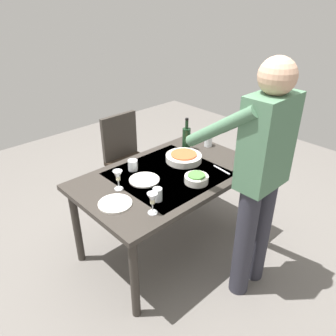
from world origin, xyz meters
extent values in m
plane|color=#66605B|center=(0.00, 0.00, 0.00)|extent=(6.00, 6.00, 0.00)
cube|color=#332D28|center=(0.00, 0.00, 0.70)|extent=(1.44, 0.88, 0.04)
cube|color=#C6AD89|center=(0.00, 0.00, 0.72)|extent=(0.79, 0.75, 0.00)
cylinder|color=#332D28|center=(-0.65, -0.37, 0.34)|extent=(0.06, 0.06, 0.68)
cylinder|color=#332D28|center=(0.65, -0.37, 0.34)|extent=(0.06, 0.06, 0.68)
cylinder|color=#332D28|center=(-0.65, 0.37, 0.34)|extent=(0.06, 0.06, 0.68)
cylinder|color=#332D28|center=(0.65, 0.37, 0.34)|extent=(0.06, 0.06, 0.68)
cube|color=black|center=(-0.20, -0.74, 0.45)|extent=(0.40, 0.40, 0.04)
cube|color=#332D28|center=(-0.20, -0.92, 0.70)|extent=(0.40, 0.04, 0.45)
cylinder|color=#332D28|center=(-0.37, -0.91, 0.23)|extent=(0.04, 0.04, 0.43)
cylinder|color=#332D28|center=(-0.03, -0.91, 0.23)|extent=(0.04, 0.04, 0.43)
cylinder|color=#332D28|center=(-0.37, -0.57, 0.23)|extent=(0.04, 0.04, 0.43)
cylinder|color=#332D28|center=(-0.03, -0.57, 0.23)|extent=(0.04, 0.04, 0.43)
cylinder|color=#2D2D38|center=(-0.05, 0.72, 0.44)|extent=(0.14, 0.14, 0.88)
cylinder|color=#2D2D38|center=(-0.25, 0.72, 0.44)|extent=(0.14, 0.14, 0.88)
cube|color=#4C7556|center=(-0.15, 0.72, 1.18)|extent=(0.36, 0.20, 0.60)
sphere|color=tan|center=(-0.15, 0.72, 1.58)|extent=(0.22, 0.22, 0.22)
cylinder|color=#4C7556|center=(0.02, 0.48, 1.25)|extent=(0.08, 0.52, 0.40)
cylinder|color=#4C7556|center=(-0.32, 0.48, 1.25)|extent=(0.08, 0.52, 0.40)
cylinder|color=black|center=(-0.42, -0.21, 0.82)|extent=(0.07, 0.07, 0.20)
cylinder|color=black|center=(-0.42, -0.21, 0.96)|extent=(0.03, 0.03, 0.08)
cylinder|color=black|center=(-0.42, -0.21, 1.01)|extent=(0.03, 0.03, 0.02)
cylinder|color=white|center=(0.43, 0.31, 0.73)|extent=(0.06, 0.06, 0.01)
cylinder|color=white|center=(0.43, 0.31, 0.76)|extent=(0.01, 0.01, 0.07)
cone|color=white|center=(0.43, 0.31, 0.84)|extent=(0.07, 0.07, 0.07)
cylinder|color=beige|center=(0.43, 0.31, 0.81)|extent=(0.03, 0.03, 0.03)
cylinder|color=white|center=(0.41, -0.08, 0.73)|extent=(0.06, 0.06, 0.01)
cylinder|color=white|center=(0.41, -0.08, 0.76)|extent=(0.01, 0.01, 0.07)
cone|color=white|center=(0.41, -0.08, 0.84)|extent=(0.07, 0.07, 0.07)
cylinder|color=beige|center=(0.41, -0.08, 0.81)|extent=(0.03, 0.03, 0.03)
cylinder|color=silver|center=(0.31, 0.22, 0.77)|extent=(0.07, 0.07, 0.09)
cylinder|color=silver|center=(0.16, -0.24, 0.77)|extent=(0.08, 0.08, 0.09)
cylinder|color=silver|center=(-0.62, -0.12, 0.77)|extent=(0.07, 0.07, 0.10)
cylinder|color=white|center=(-0.24, -0.07, 0.75)|extent=(0.30, 0.30, 0.05)
cylinder|color=#C6562D|center=(-0.24, -0.07, 0.77)|extent=(0.22, 0.22, 0.03)
cylinder|color=white|center=(-0.06, 0.24, 0.75)|extent=(0.18, 0.18, 0.05)
cylinder|color=#4C843D|center=(-0.06, 0.24, 0.77)|extent=(0.13, 0.13, 0.03)
cylinder|color=white|center=(0.55, 0.06, 0.73)|extent=(0.23, 0.23, 0.01)
cylinder|color=white|center=(0.20, -0.05, 0.73)|extent=(0.23, 0.23, 0.01)
cube|color=silver|center=(-0.35, 0.25, 0.72)|extent=(0.04, 0.18, 0.00)
camera|label=1|loc=(1.56, 1.65, 2.01)|focal=35.61mm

